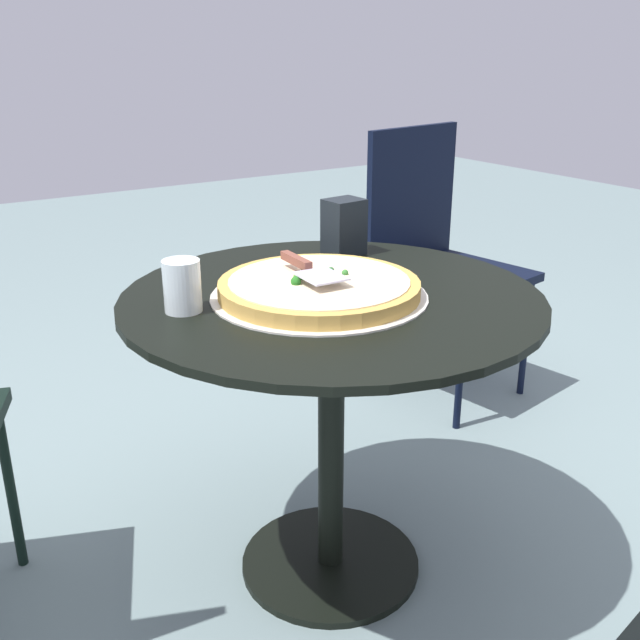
{
  "coord_description": "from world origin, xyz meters",
  "views": [
    {
      "loc": [
        -0.83,
        -1.22,
        1.2
      ],
      "look_at": [
        -0.03,
        -0.0,
        0.65
      ],
      "focal_mm": 41.19,
      "sensor_mm": 36.0,
      "label": 1
    }
  ],
  "objects_px": {
    "pizza_on_tray": "(320,289)",
    "patio_chair_near": "(436,246)",
    "patio_table": "(331,364)",
    "pizza_server": "(308,268)",
    "napkin_dispenser": "(344,227)",
    "drinking_cup": "(182,286)"
  },
  "relations": [
    {
      "from": "pizza_on_tray",
      "to": "patio_chair_near",
      "type": "height_order",
      "value": "patio_chair_near"
    },
    {
      "from": "patio_chair_near",
      "to": "pizza_on_tray",
      "type": "bearing_deg",
      "value": -144.41
    },
    {
      "from": "patio_table",
      "to": "pizza_server",
      "type": "height_order",
      "value": "pizza_server"
    },
    {
      "from": "napkin_dispenser",
      "to": "drinking_cup",
      "type": "bearing_deg",
      "value": -166.1
    },
    {
      "from": "drinking_cup",
      "to": "patio_chair_near",
      "type": "bearing_deg",
      "value": 25.87
    },
    {
      "from": "pizza_server",
      "to": "napkin_dispenser",
      "type": "xyz_separation_m",
      "value": [
        0.25,
        0.22,
        0.01
      ]
    },
    {
      "from": "pizza_on_tray",
      "to": "drinking_cup",
      "type": "relative_size",
      "value": 4.37
    },
    {
      "from": "patio_table",
      "to": "napkin_dispenser",
      "type": "xyz_separation_m",
      "value": [
        0.2,
        0.24,
        0.23
      ]
    },
    {
      "from": "patio_table",
      "to": "patio_chair_near",
      "type": "distance_m",
      "value": 1.09
    },
    {
      "from": "pizza_server",
      "to": "pizza_on_tray",
      "type": "bearing_deg",
      "value": -64.89
    },
    {
      "from": "napkin_dispenser",
      "to": "patio_table",
      "type": "bearing_deg",
      "value": -134.09
    },
    {
      "from": "drinking_cup",
      "to": "napkin_dispenser",
      "type": "xyz_separation_m",
      "value": [
        0.51,
        0.17,
        0.02
      ]
    },
    {
      "from": "patio_chair_near",
      "to": "drinking_cup",
      "type": "bearing_deg",
      "value": -154.13
    },
    {
      "from": "napkin_dispenser",
      "to": "patio_chair_near",
      "type": "bearing_deg",
      "value": 25.97
    },
    {
      "from": "pizza_server",
      "to": "drinking_cup",
      "type": "bearing_deg",
      "value": 169.15
    },
    {
      "from": "pizza_server",
      "to": "patio_chair_near",
      "type": "relative_size",
      "value": 0.23
    },
    {
      "from": "pizza_server",
      "to": "drinking_cup",
      "type": "distance_m",
      "value": 0.26
    },
    {
      "from": "pizza_on_tray",
      "to": "pizza_server",
      "type": "distance_m",
      "value": 0.05
    },
    {
      "from": "patio_table",
      "to": "drinking_cup",
      "type": "bearing_deg",
      "value": 166.36
    },
    {
      "from": "patio_table",
      "to": "patio_chair_near",
      "type": "bearing_deg",
      "value": 36.45
    },
    {
      "from": "pizza_on_tray",
      "to": "pizza_server",
      "type": "xyz_separation_m",
      "value": [
        -0.01,
        0.03,
        0.04
      ]
    },
    {
      "from": "napkin_dispenser",
      "to": "pizza_server",
      "type": "bearing_deg",
      "value": -142.86
    }
  ]
}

